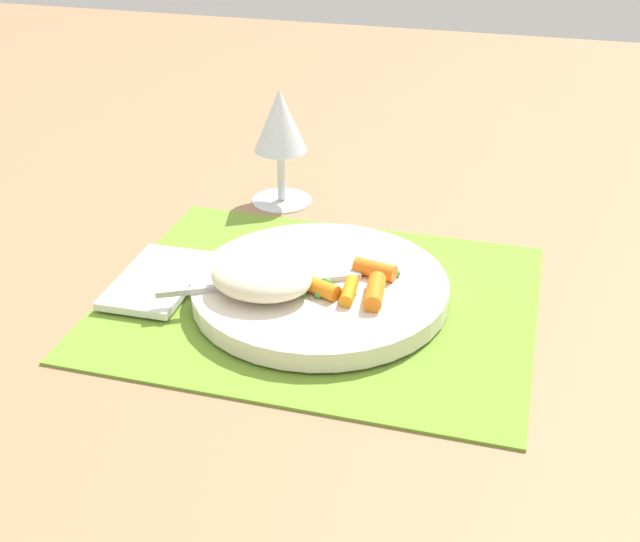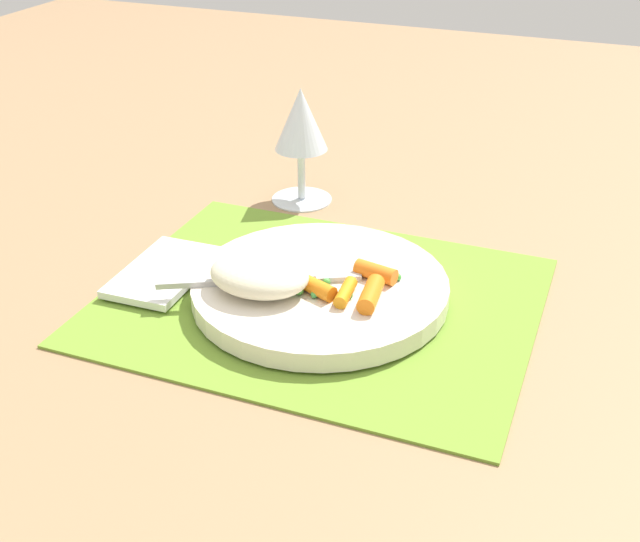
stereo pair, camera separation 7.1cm
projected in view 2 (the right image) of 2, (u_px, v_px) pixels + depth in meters
ground_plane at (320, 302)px, 0.81m from camera, size 2.40×2.40×0.00m
placemat at (320, 299)px, 0.81m from camera, size 0.42×0.34×0.01m
plate at (320, 288)px, 0.81m from camera, size 0.26×0.26×0.02m
rice_mound at (259, 274)px, 0.78m from camera, size 0.10×0.08×0.03m
carrot_portion at (355, 286)px, 0.77m from camera, size 0.09×0.08×0.02m
pea_scatter at (327, 286)px, 0.78m from camera, size 0.09×0.07×0.01m
fork at (281, 279)px, 0.80m from camera, size 0.18×0.10×0.01m
wine_glass at (301, 125)px, 0.98m from camera, size 0.08×0.08×0.15m
napkin at (164, 272)px, 0.85m from camera, size 0.08×0.13×0.01m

